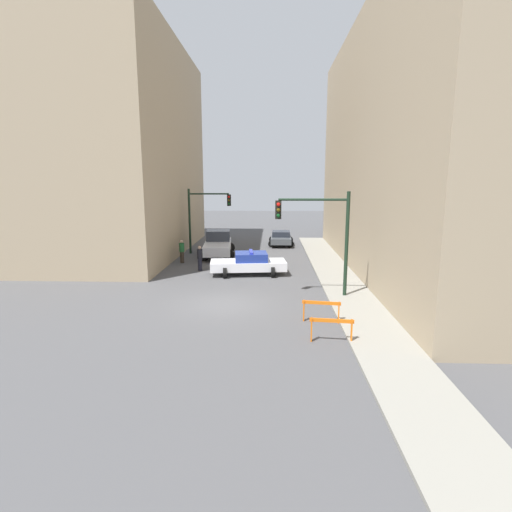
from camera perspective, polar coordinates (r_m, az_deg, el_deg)
name	(u,v)px	position (r m, az deg, el deg)	size (l,w,h in m)	color
ground_plane	(226,304)	(19.34, -4.35, -6.86)	(120.00, 120.00, 0.00)	#4C4C4F
sidewalk_right	(356,304)	(19.62, 14.08, -6.71)	(2.40, 44.00, 0.12)	gray
building_corner_left	(94,150)	(35.36, -22.09, 13.81)	(14.00, 20.00, 16.40)	tan
building_right	(451,147)	(28.69, 26.07, 13.85)	(12.00, 28.00, 15.84)	tan
traffic_light_near	(323,228)	(19.96, 9.60, 3.96)	(3.64, 0.35, 5.20)	black
traffic_light_far	(203,212)	(32.31, -7.59, 6.31)	(3.44, 0.35, 5.20)	black
police_car	(249,263)	(25.05, -1.02, -1.04)	(4.87, 2.68, 1.52)	white
white_truck	(218,244)	(31.52, -5.47, 1.69)	(2.94, 5.55, 1.90)	silver
parked_car_near	(281,238)	(36.65, 3.60, 2.62)	(2.34, 4.34, 1.31)	#474C51
pedestrian_crossing	(200,258)	(26.31, -8.02, -0.27)	(0.50, 0.50, 1.66)	black
pedestrian_corner	(182,251)	(29.08, -10.55, 0.70)	(0.50, 0.50, 1.66)	#382D23
barrier_front	(331,326)	(14.99, 10.73, -9.82)	(1.60, 0.31, 0.90)	orange
barrier_mid	(321,308)	(16.98, 9.30, -7.31)	(1.59, 0.38, 0.90)	orange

